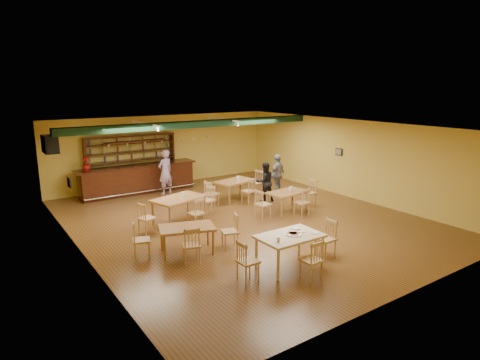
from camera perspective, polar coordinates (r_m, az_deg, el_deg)
floor at (r=13.45m, az=0.27°, el=-5.44°), size 12.00×12.00×0.00m
ceiling_beam at (r=15.21m, az=-5.77°, el=7.71°), size 10.00×0.30×0.25m
track_rail_left at (r=14.99m, az=-12.99°, el=7.64°), size 0.05×2.50×0.05m
track_rail_right at (r=16.43m, az=-2.46°, el=8.40°), size 0.05×2.50×0.05m
ac_unit at (r=15.03m, az=-24.74°, el=4.53°), size 0.34×0.70×0.48m
picture_left at (r=12.00m, az=-22.57°, el=-0.29°), size 0.04×0.34×0.28m
picture_right at (r=16.64m, az=13.54°, el=3.81°), size 0.04×0.34×0.28m
bar_counter at (r=17.06m, az=-13.94°, el=0.12°), size 4.82×0.85×1.13m
back_bar_hutch at (r=17.53m, az=-14.77°, el=2.33°), size 3.73×0.40×2.28m
poinsettia at (r=16.35m, az=-20.53°, el=2.10°), size 0.38×0.38×0.53m
dining_table_a at (r=13.17m, az=-8.41°, el=-4.14°), size 1.82×1.37×0.81m
dining_table_b at (r=15.62m, az=-0.69°, el=-1.40°), size 1.64×1.17×0.74m
dining_table_c at (r=10.87m, az=-7.33°, el=-8.16°), size 1.59×1.24×0.70m
dining_table_d at (r=14.30m, az=6.55°, el=-2.95°), size 1.45×0.95×0.69m
near_table at (r=9.98m, az=6.86°, el=-9.76°), size 1.52×0.98×0.81m
pizza_tray at (r=9.90m, az=7.40°, el=-7.40°), size 0.41×0.41×0.01m
parmesan_shaker at (r=9.40m, az=5.33°, el=-8.16°), size 0.07×0.07×0.11m
napkin_stack at (r=10.22m, az=7.74°, el=-6.71°), size 0.21×0.16×0.03m
pizza_server at (r=10.04m, az=7.90°, el=-7.07°), size 0.28×0.30×0.00m
side_plate at (r=10.07m, az=10.32°, el=-7.16°), size 0.22×0.22×0.01m
patron_bar at (r=16.55m, az=-10.29°, el=1.08°), size 0.75×0.59×1.79m
patron_right_a at (r=15.35m, az=3.45°, el=-0.26°), size 0.83×0.71×1.48m
patron_right_b at (r=16.43m, az=5.22°, el=0.81°), size 1.02×0.72×1.60m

